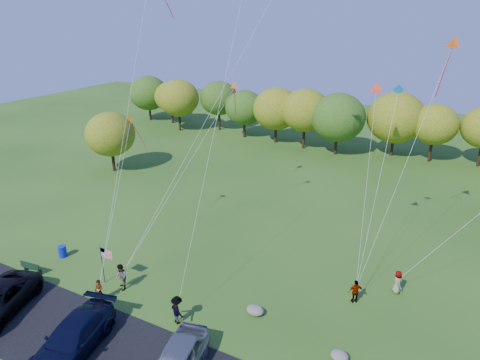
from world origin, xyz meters
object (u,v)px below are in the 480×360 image
Objects in this scene: flyer_c at (177,310)px; park_bench at (31,267)px; flyer_a at (99,291)px; flyer_e at (397,282)px; flyer_b at (121,277)px; trash_barrel at (62,251)px; flyer_d at (356,291)px; minivan_navy at (73,338)px.

flyer_c reaches higher than park_bench.
flyer_e is at bearing 14.79° from flyer_a.
trash_barrel is (-6.85, 1.02, -0.49)m from flyer_b.
flyer_d is at bearing 60.40° from flyer_b.
flyer_a is 0.96× the size of flyer_e.
minivan_navy reaches higher than flyer_e.
flyer_c is at bearing 39.28° from minivan_navy.
flyer_a is 1.73× the size of trash_barrel.
flyer_a is at bearing -7.18° from park_bench.
flyer_e is (16.76, 9.91, 0.04)m from flyer_a.
flyer_e reaches higher than flyer_d.
park_bench is at bearing 79.25° from flyer_e.
flyer_a reaches higher than trash_barrel.
flyer_e is at bearing -117.47° from flyer_c.
flyer_d is at bearing 12.92° from park_bench.
park_bench is 2.62m from trash_barrel.
flyer_b is 7.22m from park_bench.
flyer_c is 14.47m from flyer_e.
flyer_d is 3.17m from flyer_e.
minivan_navy reaches higher than flyer_a.
flyer_d is 0.99× the size of park_bench.
flyer_a is 0.86× the size of flyer_c.
minivan_navy is 10.77m from trash_barrel.
flyer_b is at bearing 12.39° from flyer_c.
flyer_c is 1.12× the size of flyer_e.
flyer_d is at bearing -119.32° from flyer_c.
flyer_a is at bearing -22.33° from trash_barrel.
flyer_a is at bearing 29.66° from flyer_c.
park_bench is at bearing 142.95° from minivan_navy.
park_bench is (-12.31, -0.61, -0.43)m from flyer_c.
trash_barrel is (0.18, 2.61, -0.03)m from park_bench.
flyer_d is at bearing 11.79° from flyer_a.
flyer_c is 12.33m from park_bench.
flyer_c is (5.28, -0.98, -0.02)m from flyer_b.
flyer_c reaches higher than trash_barrel.
trash_barrel is at bearing 79.36° from park_bench.
flyer_e is 24.36m from trash_barrel.
minivan_navy is 3.82× the size of flyer_a.
trash_barrel is (-21.07, -4.94, -0.36)m from flyer_d.
flyer_a is (-2.00, 3.92, -0.15)m from minivan_navy.
flyer_a is 1.69m from flyer_b.
minivan_navy is 3.27× the size of flyer_c.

